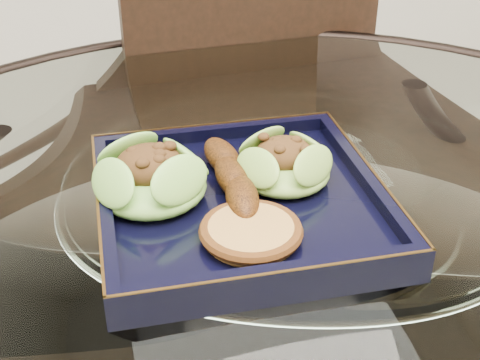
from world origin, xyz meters
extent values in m
cylinder|color=white|center=(0.00, 0.00, 0.76)|extent=(1.10, 1.10, 0.01)
torus|color=black|center=(0.00, 0.00, 0.76)|extent=(1.13, 1.13, 0.02)
cylinder|color=black|center=(0.28, 0.28, 0.38)|extent=(0.04, 0.04, 0.75)
cylinder|color=black|center=(-0.28, 0.28, 0.38)|extent=(0.04, 0.04, 0.75)
cube|color=black|center=(0.12, 0.31, 0.50)|extent=(0.46, 0.46, 0.04)
cube|color=black|center=(0.11, 0.51, 0.79)|extent=(0.43, 0.05, 0.49)
cylinder|color=black|center=(-0.08, 0.49, 0.24)|extent=(0.03, 0.03, 0.48)
cylinder|color=black|center=(0.30, 0.51, 0.24)|extent=(0.03, 0.03, 0.48)
cube|color=black|center=(-0.04, 0.02, 0.77)|extent=(0.28, 0.28, 0.02)
ellipsoid|color=#4E902A|center=(-0.12, 0.05, 0.80)|extent=(0.11, 0.11, 0.04)
ellipsoid|color=#56902A|center=(0.01, 0.04, 0.80)|extent=(0.10, 0.10, 0.03)
ellipsoid|color=#592B09|center=(-0.05, 0.04, 0.80)|extent=(0.03, 0.15, 0.03)
cylinder|color=#C78842|center=(-0.05, -0.05, 0.79)|extent=(0.10, 0.10, 0.01)
camera|label=1|loc=(-0.18, -0.50, 1.13)|focal=50.00mm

